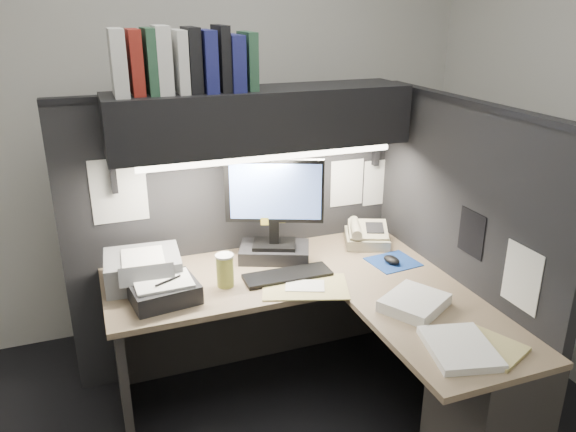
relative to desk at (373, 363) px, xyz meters
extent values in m
cube|color=beige|center=(-0.43, 1.50, 0.91)|extent=(3.50, 0.04, 2.70)
cube|color=black|center=(-0.40, 0.93, 0.36)|extent=(1.90, 0.06, 1.60)
cube|color=black|center=(0.55, 0.18, 0.36)|extent=(0.06, 1.50, 1.60)
cube|color=#7C6B4F|center=(-0.33, 0.56, 0.27)|extent=(1.70, 0.68, 0.03)
cube|color=#7C6B4F|center=(0.22, -0.20, 0.27)|extent=(0.60, 0.85, 0.03)
cube|color=#2E2B29|center=(-0.33, 0.86, -0.09)|extent=(1.61, 0.02, 0.70)
cube|color=#2E2B29|center=(-1.13, 0.56, -0.09)|extent=(0.04, 0.61, 0.70)
cube|color=#2E2B29|center=(0.32, -0.43, -0.09)|extent=(0.38, 0.40, 0.70)
cube|color=black|center=(-0.30, 0.75, 1.06)|extent=(1.55, 0.34, 0.30)
cylinder|color=white|center=(-0.30, 0.61, 0.89)|extent=(1.32, 0.04, 0.04)
cube|color=black|center=(-0.25, 0.70, 0.32)|extent=(0.44, 0.36, 0.07)
cube|color=black|center=(-0.25, 0.70, 0.44)|extent=(0.06, 0.06, 0.13)
cube|color=black|center=(-0.25, 0.69, 0.68)|extent=(0.50, 0.23, 0.35)
cube|color=#678AE3|center=(-0.25, 0.68, 0.68)|extent=(0.45, 0.19, 0.30)
cube|color=black|center=(-0.27, 0.46, 0.30)|extent=(0.45, 0.15, 0.02)
cube|color=navy|center=(0.33, 0.42, 0.29)|extent=(0.27, 0.25, 0.00)
ellipsoid|color=black|center=(0.32, 0.41, 0.31)|extent=(0.09, 0.11, 0.04)
cube|color=#BBB290|center=(0.32, 0.71, 0.34)|extent=(0.32, 0.33, 0.10)
cylinder|color=gold|center=(-0.59, 0.48, 0.37)|extent=(0.10, 0.10, 0.16)
cube|color=gray|center=(-0.96, 0.66, 0.36)|extent=(0.39, 0.33, 0.15)
cube|color=black|center=(-0.90, 0.44, 0.33)|extent=(0.33, 0.29, 0.09)
cube|color=tan|center=(-0.22, 0.32, 0.29)|extent=(0.49, 0.39, 0.01)
cube|color=white|center=(0.17, -0.04, 0.31)|extent=(0.37, 0.35, 0.05)
cube|color=white|center=(0.15, -0.40, 0.30)|extent=(0.32, 0.36, 0.03)
cube|color=tan|center=(0.27, -0.42, 0.29)|extent=(0.31, 0.34, 0.02)
cube|color=silver|center=(-0.98, 0.74, 1.36)|extent=(0.07, 0.22, 0.30)
cube|color=maroon|center=(-0.90, 0.77, 1.35)|extent=(0.05, 0.22, 0.29)
cube|color=#264C35|center=(-0.83, 0.76, 1.36)|extent=(0.05, 0.22, 0.30)
cube|color=silver|center=(-0.78, 0.76, 1.36)|extent=(0.07, 0.22, 0.31)
cube|color=silver|center=(-0.70, 0.75, 1.35)|extent=(0.05, 0.22, 0.29)
cube|color=black|center=(-0.64, 0.76, 1.36)|extent=(0.06, 0.22, 0.30)
cube|color=navy|center=(-0.57, 0.74, 1.35)|extent=(0.06, 0.22, 0.28)
cube|color=black|center=(-0.50, 0.74, 1.36)|extent=(0.05, 0.22, 0.30)
cube|color=navy|center=(-0.44, 0.73, 1.34)|extent=(0.07, 0.22, 0.26)
cube|color=#264C35|center=(-0.36, 0.76, 1.34)|extent=(0.05, 0.22, 0.27)
cube|color=white|center=(0.27, 0.90, 0.61)|extent=(0.21, 0.00, 0.28)
cube|color=white|center=(0.49, 0.90, 0.59)|extent=(0.21, 0.00, 0.28)
cube|color=white|center=(-1.03, 0.90, 0.71)|extent=(0.28, 0.00, 0.34)
cube|color=black|center=(0.52, 0.05, 0.58)|extent=(0.00, 0.18, 0.22)
cube|color=white|center=(0.52, -0.30, 0.51)|extent=(0.00, 0.21, 0.28)
camera|label=1|loc=(-1.17, -1.97, 1.60)|focal=35.00mm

